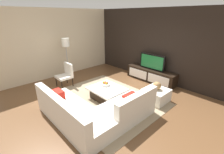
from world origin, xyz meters
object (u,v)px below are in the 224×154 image
at_px(television, 152,62).
at_px(sectional_couch, 93,111).
at_px(media_console, 151,75).
at_px(floor_lamp, 66,45).
at_px(accent_chair_near, 66,73).
at_px(ottoman, 156,95).
at_px(coffee_table, 107,93).
at_px(decorative_ball, 157,86).
at_px(fruit_bowl, 105,84).

relative_size(television, sectional_couch, 0.46).
relative_size(media_console, floor_lamp, 1.23).
bearing_deg(accent_chair_near, television, 65.89).
xyz_separation_m(media_console, accent_chair_near, (-1.94, -2.72, 0.24)).
bearing_deg(ottoman, coffee_table, -138.32).
xyz_separation_m(ottoman, decorative_ball, (0.00, 0.00, 0.33)).
xyz_separation_m(sectional_couch, coffee_table, (-0.60, 1.01, -0.07)).
height_order(media_console, coffee_table, media_console).
bearing_deg(media_console, television, 90.00).
relative_size(sectional_couch, accent_chair_near, 2.74).
bearing_deg(television, decorative_ball, -50.58).
distance_m(floor_lamp, decorative_ball, 3.84).
relative_size(sectional_couch, floor_lamp, 1.41).
bearing_deg(accent_chair_near, media_console, 65.89).
distance_m(coffee_table, decorative_ball, 1.57).
xyz_separation_m(sectional_couch, decorative_ball, (0.55, 2.03, 0.25)).
height_order(coffee_table, floor_lamp, floor_lamp).
distance_m(ottoman, decorative_ball, 0.33).
bearing_deg(fruit_bowl, ottoman, 34.71).
bearing_deg(media_console, coffee_table, -92.49).
bearing_deg(media_console, fruit_bowl, -97.37).
bearing_deg(ottoman, decorative_ball, 0.00).
height_order(media_console, sectional_couch, sectional_couch).
bearing_deg(sectional_couch, coffee_table, 120.88).
height_order(television, ottoman, television).
bearing_deg(fruit_bowl, sectional_couch, -54.60).
distance_m(television, coffee_table, 2.38).
bearing_deg(coffee_table, decorative_ball, 41.68).
xyz_separation_m(media_console, ottoman, (1.05, -1.27, -0.05)).
xyz_separation_m(television, decorative_ball, (1.05, -1.27, -0.28)).
height_order(television, coffee_table, television).
height_order(television, accent_chair_near, television).
distance_m(television, floor_lamp, 3.49).
distance_m(media_console, television, 0.55).
distance_m(sectional_couch, coffee_table, 1.17).
bearing_deg(television, media_console, -90.00).
bearing_deg(ottoman, fruit_bowl, -145.29).
height_order(coffee_table, decorative_ball, decorative_ball).
xyz_separation_m(sectional_couch, ottoman, (0.55, 2.03, -0.08)).
bearing_deg(fruit_bowl, television, 82.64).
relative_size(floor_lamp, ottoman, 2.42).
distance_m(coffee_table, ottoman, 1.54).
bearing_deg(media_console, decorative_ball, -50.57).
distance_m(television, ottoman, 1.76).
xyz_separation_m(media_console, sectional_couch, (0.50, -3.30, 0.03)).
distance_m(media_console, sectional_couch, 3.34).
xyz_separation_m(floor_lamp, ottoman, (3.60, 1.03, -1.22)).
xyz_separation_m(television, sectional_couch, (0.50, -3.30, -0.53)).
relative_size(media_console, television, 1.90).
bearing_deg(accent_chair_near, ottoman, 37.20).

